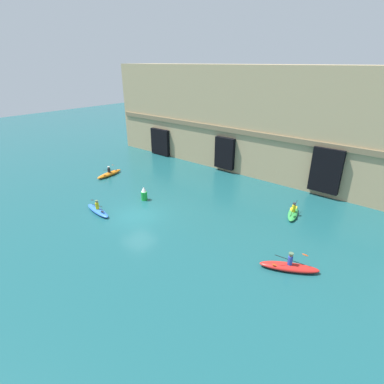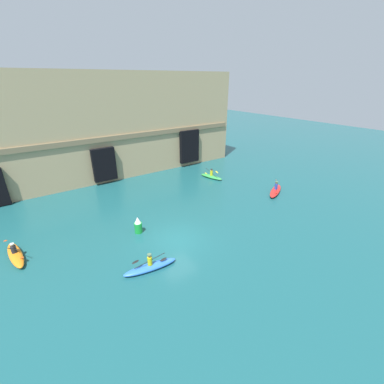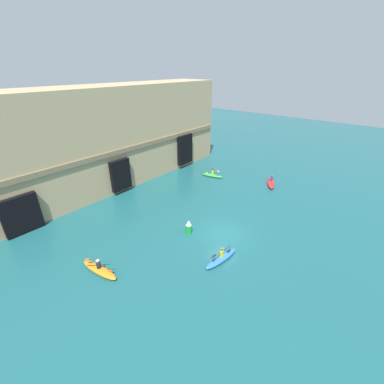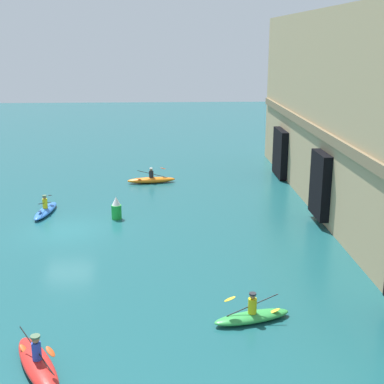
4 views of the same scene
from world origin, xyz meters
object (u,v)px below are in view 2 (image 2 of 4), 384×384
object	(u,v)px
kayak_green	(211,176)
kayak_blue	(150,266)
kayak_red	(275,191)
kayak_orange	(15,255)
marker_buoy	(138,225)

from	to	relation	value
kayak_green	kayak_blue	world-z (taller)	kayak_green
kayak_blue	kayak_red	xyz separation A→B (m)	(15.54, 3.07, 0.03)
kayak_orange	kayak_red	distance (m)	22.40
kayak_orange	marker_buoy	size ratio (longest dim) A/B	2.64
kayak_blue	marker_buoy	world-z (taller)	marker_buoy
kayak_blue	kayak_orange	xyz separation A→B (m)	(-6.66, 6.00, 0.02)
kayak_green	kayak_blue	bearing A→B (deg)	112.57
kayak_blue	kayak_red	bearing A→B (deg)	-161.85
kayak_blue	kayak_red	size ratio (longest dim) A/B	0.96
kayak_green	kayak_orange	xyz separation A→B (m)	(-19.53, -4.10, 0.02)
kayak_green	kayak_orange	world-z (taller)	kayak_green
kayak_green	kayak_red	xyz separation A→B (m)	(2.68, -7.02, 0.03)
kayak_red	kayak_green	bearing A→B (deg)	-96.66
kayak_red	marker_buoy	size ratio (longest dim) A/B	2.70
kayak_orange	kayak_green	bearing A→B (deg)	-85.27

